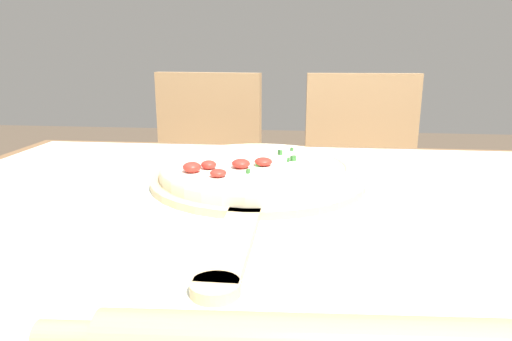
% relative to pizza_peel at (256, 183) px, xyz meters
% --- Properties ---
extents(dining_table, '(1.23, 0.97, 0.74)m').
position_rel_pizza_peel_xyz_m(dining_table, '(0.01, -0.11, -0.12)').
color(dining_table, brown).
rests_on(dining_table, ground_plane).
extents(towel_cloth, '(1.15, 0.89, 0.00)m').
position_rel_pizza_peel_xyz_m(towel_cloth, '(0.01, -0.11, -0.01)').
color(towel_cloth, silver).
rests_on(towel_cloth, dining_table).
extents(pizza_peel, '(0.37, 0.59, 0.01)m').
position_rel_pizza_peel_xyz_m(pizza_peel, '(0.00, 0.00, 0.00)').
color(pizza_peel, '#D6B784').
rests_on(pizza_peel, towel_cloth).
extents(pizza, '(0.34, 0.34, 0.04)m').
position_rel_pizza_peel_xyz_m(pizza, '(-0.00, 0.02, 0.02)').
color(pizza, beige).
rests_on(pizza, pizza_peel).
extents(chair_left, '(0.44, 0.44, 0.89)m').
position_rel_pizza_peel_xyz_m(chair_left, '(-0.28, 0.75, -0.23)').
color(chair_left, tan).
rests_on(chair_left, ground_plane).
extents(chair_right, '(0.42, 0.42, 0.89)m').
position_rel_pizza_peel_xyz_m(chair_right, '(0.27, 0.75, -0.23)').
color(chair_right, tan).
rests_on(chair_right, ground_plane).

